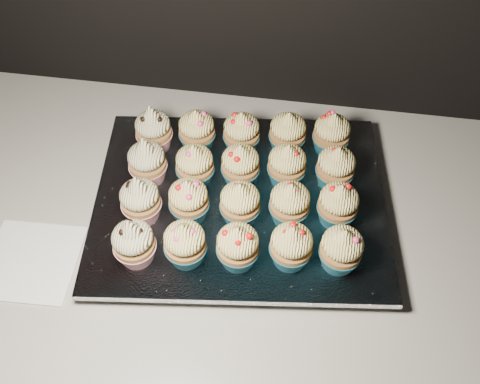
{
  "coord_description": "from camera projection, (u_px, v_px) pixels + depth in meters",
  "views": [
    {
      "loc": [
        -0.17,
        1.2,
        1.63
      ],
      "look_at": [
        -0.24,
        1.72,
        0.95
      ],
      "focal_mm": 40.0,
      "sensor_mm": 36.0,
      "label": 1
    }
  ],
  "objects": [
    {
      "name": "cupcake_19",
      "position": [
        331.0,
        134.0,
        0.91
      ],
      "size": [
        0.06,
        0.06,
        0.08
      ],
      "color": "#185F73",
      "rests_on": "foil_lining"
    },
    {
      "name": "cupcake_8",
      "position": [
        290.0,
        203.0,
        0.82
      ],
      "size": [
        0.06,
        0.06,
        0.08
      ],
      "color": "#185F73",
      "rests_on": "foil_lining"
    },
    {
      "name": "cupcake_18",
      "position": [
        288.0,
        133.0,
        0.91
      ],
      "size": [
        0.06,
        0.06,
        0.08
      ],
      "color": "#185F73",
      "rests_on": "foil_lining"
    },
    {
      "name": "cupcake_13",
      "position": [
        287.0,
        165.0,
        0.86
      ],
      "size": [
        0.06,
        0.06,
        0.08
      ],
      "color": "#185F73",
      "rests_on": "foil_lining"
    },
    {
      "name": "cupcake_6",
      "position": [
        189.0,
        200.0,
        0.82
      ],
      "size": [
        0.06,
        0.06,
        0.08
      ],
      "color": "#185F73",
      "rests_on": "foil_lining"
    },
    {
      "name": "cabinet",
      "position": [
        342.0,
        349.0,
        1.23
      ],
      "size": [
        2.4,
        0.6,
        0.86
      ],
      "primitive_type": "cube",
      "color": "black",
      "rests_on": "ground"
    },
    {
      "name": "worktop",
      "position": [
        384.0,
        245.0,
        0.88
      ],
      "size": [
        2.44,
        0.64,
        0.04
      ],
      "primitive_type": "cube",
      "color": "beige",
      "rests_on": "cabinet"
    },
    {
      "name": "cupcake_15",
      "position": [
        153.0,
        130.0,
        0.91
      ],
      "size": [
        0.06,
        0.06,
        0.1
      ],
      "color": "maroon",
      "rests_on": "foil_lining"
    },
    {
      "name": "cupcake_11",
      "position": [
        195.0,
        165.0,
        0.86
      ],
      "size": [
        0.06,
        0.06,
        0.08
      ],
      "color": "#185F73",
      "rests_on": "foil_lining"
    },
    {
      "name": "foil_lining",
      "position": [
        240.0,
        200.0,
        0.87
      ],
      "size": [
        0.51,
        0.42,
        0.01
      ],
      "primitive_type": "cube",
      "rotation": [
        0.0,
        0.0,
        0.12
      ],
      "color": "silver",
      "rests_on": "baking_tray"
    },
    {
      "name": "cupcake_1",
      "position": [
        185.0,
        243.0,
        0.77
      ],
      "size": [
        0.06,
        0.06,
        0.08
      ],
      "color": "#185F73",
      "rests_on": "foil_lining"
    },
    {
      "name": "cupcake_16",
      "position": [
        197.0,
        131.0,
        0.91
      ],
      "size": [
        0.06,
        0.06,
        0.08
      ],
      "color": "#185F73",
      "rests_on": "foil_lining"
    },
    {
      "name": "napkin",
      "position": [
        32.0,
        261.0,
        0.83
      ],
      "size": [
        0.15,
        0.15,
        0.0
      ],
      "primitive_type": "cube",
      "rotation": [
        0.0,
        0.0,
        0.05
      ],
      "color": "white",
      "rests_on": "worktop"
    },
    {
      "name": "baking_tray",
      "position": [
        240.0,
        206.0,
        0.89
      ],
      "size": [
        0.47,
        0.38,
        0.02
      ],
      "primitive_type": "cube",
      "rotation": [
        0.0,
        0.0,
        0.12
      ],
      "color": "black",
      "rests_on": "worktop"
    },
    {
      "name": "cupcake_4",
      "position": [
        341.0,
        249.0,
        0.77
      ],
      "size": [
        0.06,
        0.06,
        0.08
      ],
      "color": "#185F73",
      "rests_on": "foil_lining"
    },
    {
      "name": "cupcake_9",
      "position": [
        338.0,
        204.0,
        0.81
      ],
      "size": [
        0.06,
        0.06,
        0.08
      ],
      "color": "#185F73",
      "rests_on": "foil_lining"
    },
    {
      "name": "cupcake_2",
      "position": [
        238.0,
        246.0,
        0.77
      ],
      "size": [
        0.06,
        0.06,
        0.08
      ],
      "color": "#185F73",
      "rests_on": "foil_lining"
    },
    {
      "name": "cupcake_14",
      "position": [
        336.0,
        167.0,
        0.86
      ],
      "size": [
        0.06,
        0.06,
        0.08
      ],
      "color": "#185F73",
      "rests_on": "foil_lining"
    },
    {
      "name": "cupcake_7",
      "position": [
        240.0,
        203.0,
        0.82
      ],
      "size": [
        0.06,
        0.06,
        0.08
      ],
      "color": "#185F73",
      "rests_on": "foil_lining"
    },
    {
      "name": "cupcake_0",
      "position": [
        134.0,
        242.0,
        0.77
      ],
      "size": [
        0.06,
        0.06,
        0.1
      ],
      "color": "maroon",
      "rests_on": "foil_lining"
    },
    {
      "name": "cupcake_5",
      "position": [
        140.0,
        200.0,
        0.82
      ],
      "size": [
        0.06,
        0.06,
        0.1
      ],
      "color": "maroon",
      "rests_on": "foil_lining"
    },
    {
      "name": "cupcake_12",
      "position": [
        240.0,
        165.0,
        0.86
      ],
      "size": [
        0.06,
        0.06,
        0.08
      ],
      "color": "#185F73",
      "rests_on": "foil_lining"
    },
    {
      "name": "cupcake_3",
      "position": [
        291.0,
        246.0,
        0.77
      ],
      "size": [
        0.06,
        0.06,
        0.08
      ],
      "color": "#185F73",
      "rests_on": "foil_lining"
    },
    {
      "name": "cupcake_17",
      "position": [
        241.0,
        133.0,
        0.91
      ],
      "size": [
        0.06,
        0.06,
        0.08
      ],
      "color": "#185F73",
      "rests_on": "foil_lining"
    },
    {
      "name": "cupcake_10",
      "position": [
        147.0,
        161.0,
        0.86
      ],
      "size": [
        0.06,
        0.06,
        0.1
      ],
      "color": "maroon",
      "rests_on": "foil_lining"
    }
  ]
}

